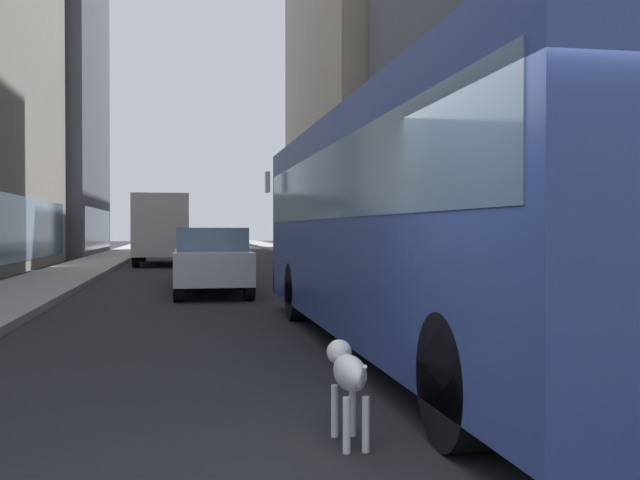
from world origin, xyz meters
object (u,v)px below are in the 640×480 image
car_red_coupe (313,250)px  car_black_suv (206,255)px  dalmatian_dog (348,373)px  car_yellow_taxi (195,242)px  transit_bus (424,215)px  pedestrian_with_handbag (532,257)px  box_truck (162,227)px  car_white_van (212,261)px

car_red_coupe → car_black_suv: size_ratio=1.10×
car_black_suv → dalmatian_dog: bearing=-88.1°
car_red_coupe → car_yellow_taxi: bearing=103.6°
dalmatian_dog → car_black_suv: bearing=91.9°
transit_bus → car_yellow_taxi: bearing=94.0°
car_black_suv → pedestrian_with_handbag: (6.47, -8.09, 0.19)m
transit_bus → pedestrian_with_handbag: 6.61m
car_yellow_taxi → dalmatian_dog: (0.55, -37.89, -0.31)m
transit_bus → box_truck: same height
box_truck → dalmatian_dog: 28.79m
car_red_coupe → car_white_van: same height
transit_bus → car_white_van: bearing=105.3°
car_black_suv → car_white_van: bearing=-90.0°
car_white_van → box_truck: box_truck is taller
car_red_coupe → dalmatian_dog: (-3.45, -21.38, -0.31)m
pedestrian_with_handbag → car_yellow_taxi: bearing=102.6°
car_black_suv → transit_bus: bearing=-79.7°
car_yellow_taxi → pedestrian_with_handbag: (6.47, -28.94, 0.19)m
car_white_van → car_red_coupe: bearing=65.5°
transit_bus → car_red_coupe: 17.68m
car_red_coupe → transit_bus: bearing=-95.2°
box_truck → pedestrian_with_handbag: (8.07, -19.74, -0.65)m
car_white_van → pedestrian_with_handbag: bearing=-29.4°
dalmatian_dog → box_truck: bearing=94.3°
car_yellow_taxi → car_white_van: bearing=-90.0°
dalmatian_dog → pedestrian_with_handbag: 10.74m
car_red_coupe → car_white_van: (-4.00, -8.78, -0.01)m
box_truck → dalmatian_dog: box_truck is taller
car_yellow_taxi → car_black_suv: bearing=-90.0°
transit_bus → car_yellow_taxi: transit_bus is taller
car_red_coupe → pedestrian_with_handbag: pedestrian_with_handbag is taller
transit_bus → dalmatian_dog: (-1.85, -3.80, -1.26)m
car_black_suv → box_truck: box_truck is taller
car_black_suv → dalmatian_dog: size_ratio=4.47×
car_yellow_taxi → pedestrian_with_handbag: 29.66m
box_truck → car_yellow_taxi: bearing=80.1°
car_red_coupe → box_truck: bearing=127.4°
transit_bus → pedestrian_with_handbag: (4.07, 5.16, -0.76)m
car_yellow_taxi → transit_bus: bearing=-86.0°
car_red_coupe → car_black_suv: 5.90m
transit_bus → car_black_suv: (-2.40, 13.25, -0.96)m
transit_bus → car_white_van: (-2.40, 8.80, -0.96)m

